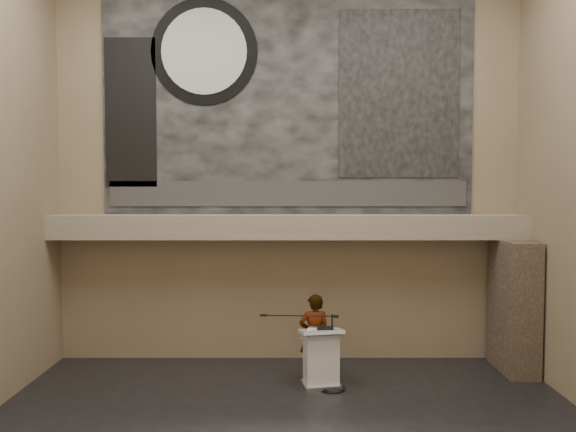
{
  "coord_description": "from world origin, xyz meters",
  "views": [
    {
      "loc": [
        -0.01,
        -8.27,
        3.8
      ],
      "look_at": [
        0.0,
        3.2,
        3.2
      ],
      "focal_mm": 35.0,
      "sensor_mm": 36.0,
      "label": 1
    }
  ],
  "objects": [
    {
      "name": "banner_text_strip",
      "position": [
        0.0,
        3.93,
        3.65
      ],
      "size": [
        7.76,
        0.02,
        0.55
      ],
      "primitive_type": "cube",
      "color": "#2E2E2E",
      "rests_on": "banner"
    },
    {
      "name": "wall_front",
      "position": [
        0.0,
        -4.0,
        4.25
      ],
      "size": [
        10.0,
        0.02,
        8.5
      ],
      "primitive_type": "cube",
      "color": "#866F55",
      "rests_on": "floor"
    },
    {
      "name": "soffit",
      "position": [
        0.0,
        3.6,
        2.95
      ],
      "size": [
        10.0,
        0.8,
        0.5
      ],
      "primitive_type": "cube",
      "color": "gray",
      "rests_on": "wall_back"
    },
    {
      "name": "banner_clock_face",
      "position": [
        -1.8,
        3.91,
        6.7
      ],
      "size": [
        1.84,
        0.02,
        1.84
      ],
      "primitive_type": "cylinder",
      "rotation": [
        1.57,
        0.0,
        0.0
      ],
      "color": "silver",
      "rests_on": "banner"
    },
    {
      "name": "lectern",
      "position": [
        0.63,
        2.2,
        0.55
      ],
      "size": [
        0.87,
        0.69,
        1.14
      ],
      "rotation": [
        0.0,
        0.0,
        0.18
      ],
      "color": "silver",
      "rests_on": "floor"
    },
    {
      "name": "sprinkler_right",
      "position": [
        1.9,
        3.55,
        2.67
      ],
      "size": [
        0.04,
        0.04,
        0.06
      ],
      "primitive_type": "cylinder",
      "color": "#B2893D",
      "rests_on": "soffit"
    },
    {
      "name": "binder",
      "position": [
        0.71,
        2.22,
        1.12
      ],
      "size": [
        0.33,
        0.27,
        0.04
      ],
      "primitive_type": "cube",
      "rotation": [
        0.0,
        0.0,
        -0.05
      ],
      "color": "black",
      "rests_on": "lectern"
    },
    {
      "name": "stone_pier",
      "position": [
        4.65,
        3.15,
        1.35
      ],
      "size": [
        0.6,
        1.4,
        2.7
      ],
      "primitive_type": "cube",
      "color": "#3D3026",
      "rests_on": "floor"
    },
    {
      "name": "banner_clock_rim",
      "position": [
        -1.8,
        3.93,
        6.7
      ],
      "size": [
        2.3,
        0.02,
        2.3
      ],
      "primitive_type": "cylinder",
      "rotation": [
        1.57,
        0.0,
        0.0
      ],
      "color": "black",
      "rests_on": "banner"
    },
    {
      "name": "mic_stand",
      "position": [
        0.77,
        2.09,
        0.22
      ],
      "size": [
        1.61,
        0.52,
        1.42
      ],
      "rotation": [
        0.0,
        0.0,
        -0.06
      ],
      "color": "black",
      "rests_on": "floor"
    },
    {
      "name": "wall_back",
      "position": [
        0.0,
        4.0,
        4.25
      ],
      "size": [
        10.0,
        0.02,
        8.5
      ],
      "primitive_type": "cube",
      "color": "#866F55",
      "rests_on": "floor"
    },
    {
      "name": "sprinkler_left",
      "position": [
        -1.6,
        3.55,
        2.67
      ],
      "size": [
        0.04,
        0.04,
        0.06
      ],
      "primitive_type": "cylinder",
      "color": "#B2893D",
      "rests_on": "soffit"
    },
    {
      "name": "speaker_person",
      "position": [
        0.53,
        2.68,
        0.84
      ],
      "size": [
        0.63,
        0.43,
        1.69
      ],
      "primitive_type": "imported",
      "rotation": [
        0.0,
        0.0,
        3.19
      ],
      "color": "silver",
      "rests_on": "floor"
    },
    {
      "name": "banner",
      "position": [
        0.0,
        3.97,
        5.7
      ],
      "size": [
        8.0,
        0.05,
        5.0
      ],
      "primitive_type": "cube",
      "color": "black",
      "rests_on": "wall_back"
    },
    {
      "name": "banner_brick_print",
      "position": [
        -3.4,
        3.93,
        5.4
      ],
      "size": [
        1.1,
        0.02,
        3.2
      ],
      "primitive_type": "cube",
      "color": "black",
      "rests_on": "banner"
    },
    {
      "name": "banner_building_print",
      "position": [
        2.4,
        3.93,
        5.8
      ],
      "size": [
        2.6,
        0.02,
        3.6
      ],
      "primitive_type": "cube",
      "color": "black",
      "rests_on": "banner"
    },
    {
      "name": "papers",
      "position": [
        0.46,
        2.19,
        1.1
      ],
      "size": [
        0.23,
        0.29,
        0.0
      ],
      "primitive_type": "cube",
      "rotation": [
        0.0,
        0.0,
        -0.14
      ],
      "color": "white",
      "rests_on": "lectern"
    }
  ]
}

